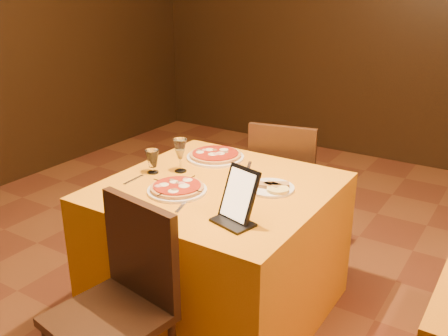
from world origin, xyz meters
The scene contains 13 objects.
wall_back centered at (0.00, 3.50, 1.40)m, with size 6.00×0.01×2.80m, color black.
main_table centered at (-0.41, 0.52, 0.38)m, with size 1.10×1.10×0.75m, color orange.
chair_main_near centered at (-0.41, -0.30, 0.46)m, with size 0.43×0.43×0.91m, color black, non-canonical shape.
chair_main_far centered at (-0.41, 1.35, 0.46)m, with size 0.47×0.47×0.91m, color #2D220E, non-canonical shape.
pizza_near centered at (-0.53, 0.34, 0.77)m, with size 0.30×0.30×0.03m.
pizza_far centered at (-0.64, 0.84, 0.77)m, with size 0.34×0.34×0.03m.
cutlet_dish centered at (-0.15, 0.61, 0.76)m, with size 0.24×0.24×0.03m.
wine_glass centered at (-0.68, 0.57, 0.84)m, with size 0.07×0.07×0.19m, color tan, non-canonical shape.
water_glass centered at (-0.80, 0.47, 0.81)m, with size 0.06×0.06×0.13m, color white, non-canonical shape.
tablet centered at (-0.12, 0.24, 0.87)m, with size 0.17×0.01×0.24m, color black.
knife centered at (-0.41, 0.24, 0.75)m, with size 0.21×0.02×0.01m, color #BAB9C1.
fork_near centered at (-0.81, 0.33, 0.75)m, with size 0.15×0.02×0.01m, color silver.
fork_far centered at (-0.40, 0.82, 0.75)m, with size 0.16×0.02×0.01m, color #AEAFB5.
Camera 1 is at (0.89, -1.45, 1.75)m, focal length 40.00 mm.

